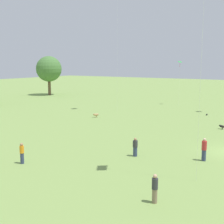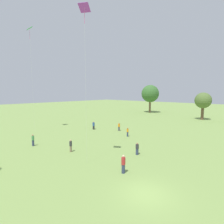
{
  "view_description": "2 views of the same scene",
  "coord_description": "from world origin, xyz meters",
  "px_view_note": "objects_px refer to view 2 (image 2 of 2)",
  "views": [
    {
      "loc": [
        -28.14,
        -5.18,
        7.88
      ],
      "look_at": [
        -10.38,
        6.16,
        4.52
      ],
      "focal_mm": 50.0,
      "sensor_mm": 36.0,
      "label": 1
    },
    {
      "loc": [
        6.76,
        -11.5,
        8.13
      ],
      "look_at": [
        -8.88,
        5.77,
        5.42
      ],
      "focal_mm": 28.0,
      "sensor_mm": 36.0,
      "label": 2
    }
  ],
  "objects_px": {
    "person_2": "(33,140)",
    "person_6": "(119,127)",
    "kite_4": "(84,14)",
    "person_8": "(137,149)",
    "person_4": "(128,132)",
    "kite_2": "(30,33)",
    "person_7": "(94,126)",
    "person_5": "(123,164)",
    "person_3": "(71,146)"
  },
  "relations": [
    {
      "from": "person_6",
      "to": "person_7",
      "type": "relative_size",
      "value": 0.97
    },
    {
      "from": "person_8",
      "to": "person_3",
      "type": "bearing_deg",
      "value": 84.85
    },
    {
      "from": "person_8",
      "to": "person_6",
      "type": "bearing_deg",
      "value": 8.9
    },
    {
      "from": "person_2",
      "to": "person_4",
      "type": "distance_m",
      "value": 15.76
    },
    {
      "from": "person_4",
      "to": "kite_2",
      "type": "height_order",
      "value": "kite_2"
    },
    {
      "from": "person_4",
      "to": "person_6",
      "type": "relative_size",
      "value": 0.99
    },
    {
      "from": "person_2",
      "to": "person_5",
      "type": "xyz_separation_m",
      "value": [
        15.61,
        2.19,
        0.05
      ]
    },
    {
      "from": "person_5",
      "to": "person_7",
      "type": "relative_size",
      "value": 1.08
    },
    {
      "from": "person_2",
      "to": "person_6",
      "type": "bearing_deg",
      "value": 144.62
    },
    {
      "from": "person_3",
      "to": "person_5",
      "type": "relative_size",
      "value": 0.91
    },
    {
      "from": "person_2",
      "to": "person_4",
      "type": "bearing_deg",
      "value": 127.68
    },
    {
      "from": "person_2",
      "to": "person_3",
      "type": "xyz_separation_m",
      "value": [
        6.43,
        2.28,
        -0.03
      ]
    },
    {
      "from": "person_5",
      "to": "person_7",
      "type": "distance_m",
      "value": 21.15
    },
    {
      "from": "person_5",
      "to": "person_7",
      "type": "height_order",
      "value": "person_5"
    },
    {
      "from": "person_8",
      "to": "kite_4",
      "type": "height_order",
      "value": "kite_4"
    },
    {
      "from": "person_3",
      "to": "person_6",
      "type": "xyz_separation_m",
      "value": [
        -3.44,
        14.33,
        -0.03
      ]
    },
    {
      "from": "person_5",
      "to": "person_6",
      "type": "distance_m",
      "value": 19.17
    },
    {
      "from": "person_2",
      "to": "person_4",
      "type": "relative_size",
      "value": 1.06
    },
    {
      "from": "person_4",
      "to": "person_3",
      "type": "bearing_deg",
      "value": 151.55
    },
    {
      "from": "person_8",
      "to": "person_4",
      "type": "bearing_deg",
      "value": 4.2
    },
    {
      "from": "person_6",
      "to": "kite_4",
      "type": "height_order",
      "value": "kite_4"
    },
    {
      "from": "person_4",
      "to": "kite_4",
      "type": "xyz_separation_m",
      "value": [
        3.79,
        -12.69,
        15.3
      ]
    },
    {
      "from": "person_4",
      "to": "kite_4",
      "type": "distance_m",
      "value": 20.23
    },
    {
      "from": "person_8",
      "to": "kite_4",
      "type": "bearing_deg",
      "value": 115.42
    },
    {
      "from": "person_7",
      "to": "person_3",
      "type": "bearing_deg",
      "value": 151.35
    },
    {
      "from": "person_2",
      "to": "kite_4",
      "type": "relative_size",
      "value": 0.1
    },
    {
      "from": "person_2",
      "to": "person_7",
      "type": "height_order",
      "value": "person_2"
    },
    {
      "from": "person_6",
      "to": "person_5",
      "type": "bearing_deg",
      "value": -40.15
    },
    {
      "from": "person_2",
      "to": "person_6",
      "type": "height_order",
      "value": "person_2"
    },
    {
      "from": "person_7",
      "to": "kite_4",
      "type": "height_order",
      "value": "kite_4"
    },
    {
      "from": "person_2",
      "to": "person_5",
      "type": "height_order",
      "value": "person_5"
    },
    {
      "from": "kite_4",
      "to": "person_5",
      "type": "bearing_deg",
      "value": -154.82
    },
    {
      "from": "person_7",
      "to": "person_2",
      "type": "bearing_deg",
      "value": 123.61
    },
    {
      "from": "person_3",
      "to": "person_7",
      "type": "height_order",
      "value": "person_7"
    },
    {
      "from": "person_3",
      "to": "kite_2",
      "type": "distance_m",
      "value": 25.1
    },
    {
      "from": "person_2",
      "to": "person_3",
      "type": "relative_size",
      "value": 1.04
    },
    {
      "from": "person_2",
      "to": "person_6",
      "type": "distance_m",
      "value": 16.88
    },
    {
      "from": "person_3",
      "to": "kite_2",
      "type": "bearing_deg",
      "value": 14.75
    },
    {
      "from": "kite_2",
      "to": "person_7",
      "type": "bearing_deg",
      "value": 101.78
    },
    {
      "from": "person_2",
      "to": "person_7",
      "type": "bearing_deg",
      "value": 162.84
    },
    {
      "from": "person_6",
      "to": "person_8",
      "type": "distance_m",
      "value": 14.09
    },
    {
      "from": "kite_4",
      "to": "person_6",
      "type": "bearing_deg",
      "value": -47.65
    },
    {
      "from": "person_5",
      "to": "kite_4",
      "type": "xyz_separation_m",
      "value": [
        -4.63,
        -0.85,
        15.21
      ]
    },
    {
      "from": "person_4",
      "to": "person_5",
      "type": "height_order",
      "value": "person_5"
    },
    {
      "from": "kite_2",
      "to": "person_4",
      "type": "bearing_deg",
      "value": 81.32
    },
    {
      "from": "person_6",
      "to": "person_8",
      "type": "relative_size",
      "value": 1.05
    },
    {
      "from": "person_8",
      "to": "person_7",
      "type": "bearing_deg",
      "value": 26.91
    },
    {
      "from": "person_5",
      "to": "person_6",
      "type": "bearing_deg",
      "value": 55.16
    },
    {
      "from": "person_4",
      "to": "person_7",
      "type": "bearing_deg",
      "value": 65.72
    },
    {
      "from": "person_5",
      "to": "kite_2",
      "type": "relative_size",
      "value": 0.09
    }
  ]
}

